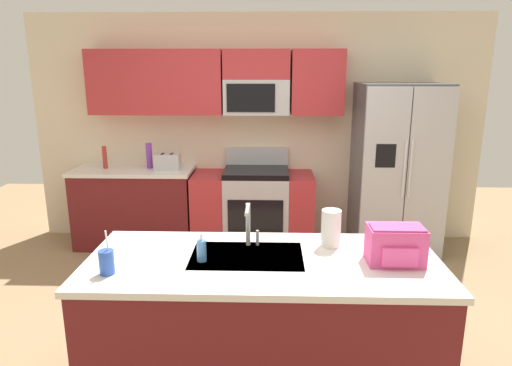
# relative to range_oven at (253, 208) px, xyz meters

# --- Properties ---
(ground_plane) EXTENTS (9.00, 9.00, 0.00)m
(ground_plane) POSITION_rel_range_oven_xyz_m (0.04, -1.80, -0.44)
(ground_plane) COLOR #997A56
(ground_plane) RESTS_ON ground
(kitchen_wall_unit) EXTENTS (5.20, 0.43, 2.60)m
(kitchen_wall_unit) POSITION_rel_range_oven_xyz_m (-0.11, 0.28, 1.03)
(kitchen_wall_unit) COLOR beige
(kitchen_wall_unit) RESTS_ON ground
(back_counter) EXTENTS (1.34, 0.63, 0.90)m
(back_counter) POSITION_rel_range_oven_xyz_m (-1.36, -0.00, 0.01)
(back_counter) COLOR maroon
(back_counter) RESTS_ON ground
(range_oven) EXTENTS (1.36, 0.61, 1.10)m
(range_oven) POSITION_rel_range_oven_xyz_m (0.00, 0.00, 0.00)
(range_oven) COLOR #B7BABF
(range_oven) RESTS_ON ground
(refrigerator) EXTENTS (0.90, 0.76, 1.85)m
(refrigerator) POSITION_rel_range_oven_xyz_m (1.58, -0.07, 0.48)
(refrigerator) COLOR #4C4F54
(refrigerator) RESTS_ON ground
(island_counter) EXTENTS (2.12, 0.89, 0.90)m
(island_counter) POSITION_rel_range_oven_xyz_m (0.15, -2.45, 0.01)
(island_counter) COLOR maroon
(island_counter) RESTS_ON ground
(toaster) EXTENTS (0.28, 0.16, 0.18)m
(toaster) POSITION_rel_range_oven_xyz_m (-0.95, -0.05, 0.55)
(toaster) COLOR #B7BABF
(toaster) RESTS_ON back_counter
(pepper_mill) EXTENTS (0.05, 0.05, 0.25)m
(pepper_mill) POSITION_rel_range_oven_xyz_m (-1.67, -0.00, 0.58)
(pepper_mill) COLOR #B2332D
(pepper_mill) RESTS_ON back_counter
(bottle_purple) EXTENTS (0.07, 0.07, 0.29)m
(bottle_purple) POSITION_rel_range_oven_xyz_m (-1.17, 0.03, 0.60)
(bottle_purple) COLOR purple
(bottle_purple) RESTS_ON back_counter
(sink_faucet) EXTENTS (0.08, 0.21, 0.28)m
(sink_faucet) POSITION_rel_range_oven_xyz_m (0.06, -2.26, 0.62)
(sink_faucet) COLOR #B7BABF
(sink_faucet) RESTS_ON island_counter
(drink_cup_blue) EXTENTS (0.08, 0.08, 0.26)m
(drink_cup_blue) POSITION_rel_range_oven_xyz_m (-0.71, -2.67, 0.53)
(drink_cup_blue) COLOR blue
(drink_cup_blue) RESTS_ON island_counter
(soap_dispenser) EXTENTS (0.06, 0.06, 0.17)m
(soap_dispenser) POSITION_rel_range_oven_xyz_m (-0.21, -2.49, 0.53)
(soap_dispenser) COLOR #4C8CD8
(soap_dispenser) RESTS_ON island_counter
(paper_towel_roll) EXTENTS (0.12, 0.12, 0.24)m
(paper_towel_roll) POSITION_rel_range_oven_xyz_m (0.58, -2.23, 0.58)
(paper_towel_roll) COLOR white
(paper_towel_roll) RESTS_ON island_counter
(backpack) EXTENTS (0.32, 0.22, 0.23)m
(backpack) POSITION_rel_range_oven_xyz_m (0.92, -2.48, 0.57)
(backpack) COLOR #EA4C93
(backpack) RESTS_ON island_counter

